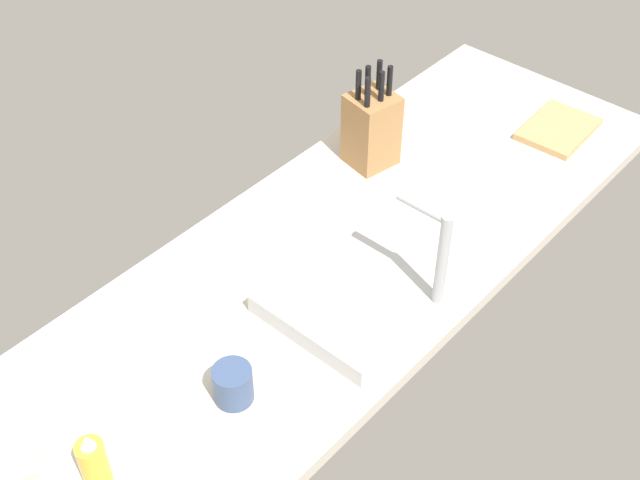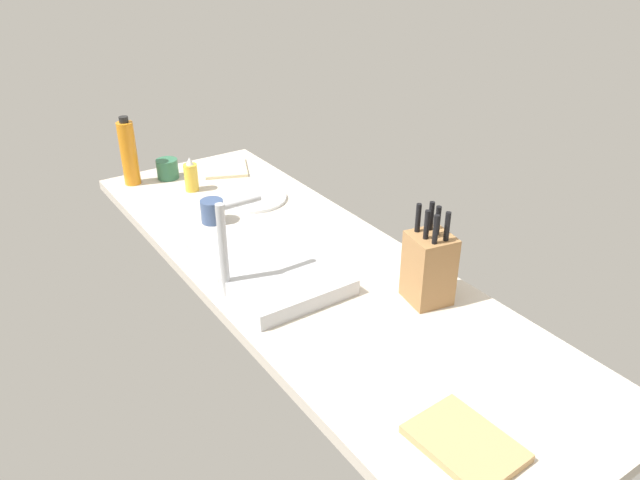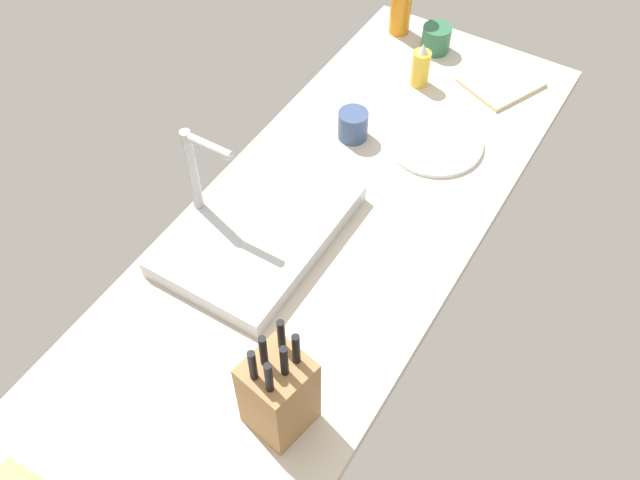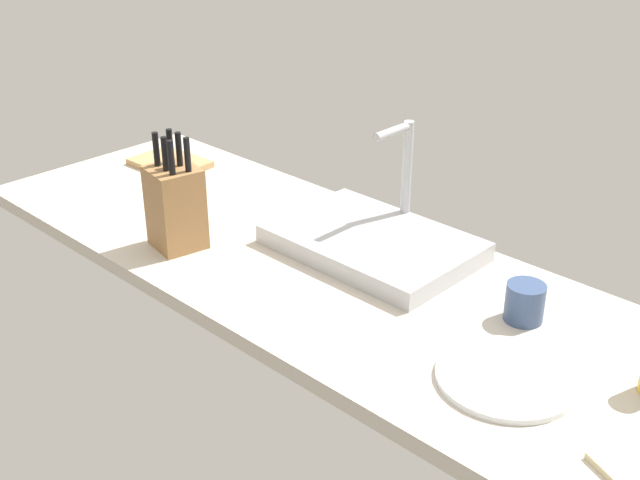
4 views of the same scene
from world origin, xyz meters
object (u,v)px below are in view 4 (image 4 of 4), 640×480
sink_basin (373,243)px  faucet (404,169)px  coffee_mug (525,302)px  knife_block (175,206)px  cutting_board (170,163)px  dinner_plate (506,377)px

sink_basin → faucet: (-2.37, 13.54, 13.67)cm
coffee_mug → knife_block: bearing=-160.0°
faucet → knife_block: 54.01cm
knife_block → coffee_mug: knife_block is taller
faucet → cutting_board: bearing=-170.3°
dinner_plate → coffee_mug: bearing=113.6°
knife_block → cutting_board: 53.38cm
sink_basin → knife_block: 46.21cm
knife_block → dinner_plate: bearing=16.2°
sink_basin → knife_block: bearing=-140.2°
faucet → dinner_plate: faucet is taller
sink_basin → faucet: 19.38cm
cutting_board → coffee_mug: coffee_mug is taller
knife_block → cutting_board: size_ratio=1.28×
cutting_board → dinner_plate: 129.50cm
coffee_mug → faucet: bearing=160.6°
faucet → coffee_mug: size_ratio=3.48×
cutting_board → coffee_mug: bearing=-1.1°
faucet → dinner_plate: bearing=-34.0°
dinner_plate → coffee_mug: 21.69cm
cutting_board → dinner_plate: (127.64, -21.86, -0.30)cm
knife_block → cutting_board: (-43.34, 29.72, -9.34)cm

